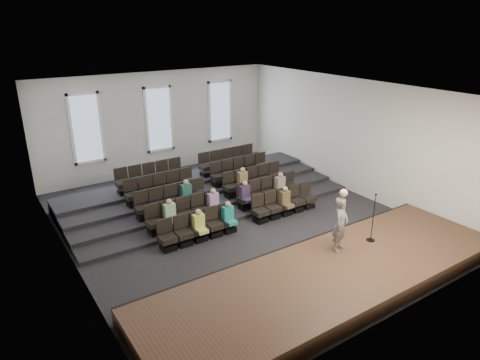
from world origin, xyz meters
TOP-DOWN VIEW (x-y plane):
  - ground at (0.00, 0.00)m, footprint 14.00×14.00m
  - ceiling at (0.00, 0.00)m, footprint 12.00×14.00m
  - wall_back at (0.00, 7.02)m, footprint 12.00×0.04m
  - wall_front at (0.00, -7.02)m, footprint 12.00×0.04m
  - wall_left at (-6.02, 0.00)m, footprint 0.04×14.00m
  - wall_right at (6.02, 0.00)m, footprint 0.04×14.00m
  - stage at (0.00, -5.10)m, footprint 11.80×3.60m
  - stage_lip at (0.00, -3.33)m, footprint 11.80×0.06m
  - risers at (0.00, 3.17)m, footprint 11.80×4.80m
  - seating_rows at (-0.00, 1.54)m, footprint 6.80×4.70m
  - windows at (0.00, 6.95)m, footprint 8.44×0.10m
  - audience at (-0.08, 0.34)m, footprint 5.45×2.64m
  - speaker at (1.02, -4.35)m, footprint 0.76×0.64m
  - mic_stand at (2.33, -4.52)m, footprint 0.28×0.28m

SIDE VIEW (x-z plane):
  - ground at x=0.00m, z-range 0.00..0.00m
  - risers at x=0.00m, z-range -0.10..0.50m
  - stage at x=0.00m, z-range 0.00..0.50m
  - stage_lip at x=0.00m, z-range -0.01..0.51m
  - seating_rows at x=0.00m, z-range -0.15..1.52m
  - audience at x=-0.08m, z-range 0.26..1.36m
  - mic_stand at x=2.33m, z-range 0.16..1.82m
  - speaker at x=1.02m, z-range 0.50..2.26m
  - wall_back at x=0.00m, z-range 0.00..5.00m
  - wall_front at x=0.00m, z-range 0.00..5.00m
  - wall_left at x=-6.02m, z-range 0.00..5.00m
  - wall_right at x=6.02m, z-range 0.00..5.00m
  - windows at x=0.00m, z-range 1.08..4.32m
  - ceiling at x=0.00m, z-range 5.00..5.02m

